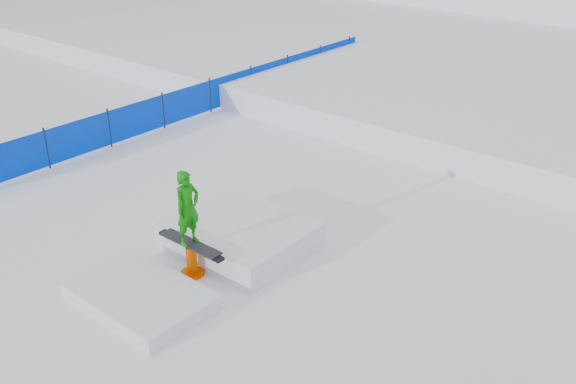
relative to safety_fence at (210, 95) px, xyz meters
The scene contains 4 objects.
ground 9.28m from the safety_fence, 45.44° to the right, with size 120.00×120.00×0.00m, color white.
snow_midrise 11.43m from the safety_fence, 55.34° to the left, with size 50.00×18.00×0.80m, color white.
safety_fence is the anchor object (origin of this frame).
jib_rail_feature 8.90m from the safety_fence, 43.64° to the right, with size 2.60×4.40×2.11m.
Camera 1 is at (7.76, -6.74, 6.67)m, focal length 40.00 mm.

